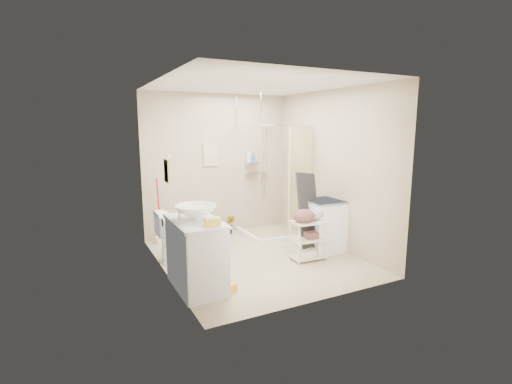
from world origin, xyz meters
TOP-DOWN VIEW (x-y plane):
  - floor at (0.00, 0.00)m, footprint 3.20×3.20m
  - ceiling at (0.00, 0.00)m, footprint 2.80×3.20m
  - wall_back at (0.00, 1.60)m, footprint 2.80×0.04m
  - wall_front at (0.00, -1.60)m, footprint 2.80×0.04m
  - wall_left at (-1.40, 0.00)m, footprint 0.04×3.20m
  - wall_right at (1.40, 0.00)m, footprint 0.04×3.20m
  - vanity at (-1.16, -0.61)m, footprint 0.56×1.00m
  - sink at (-1.13, -0.56)m, footprint 0.64×0.64m
  - counter_basket at (-1.07, -0.96)m, footprint 0.18×0.15m
  - floor_basket at (-0.87, -0.91)m, footprint 0.34×0.30m
  - toilet at (-1.04, 0.47)m, footprint 0.76×0.45m
  - mop at (-1.20, 1.44)m, footprint 0.13×0.13m
  - potted_plant_a at (-0.08, 1.46)m, footprint 0.22×0.20m
  - potted_plant_b at (0.13, 1.39)m, footprint 0.26×0.25m
  - hanging_towel at (-0.15, 1.58)m, footprint 0.28×0.03m
  - towel_ring at (-1.38, -0.20)m, footprint 0.04×0.22m
  - tp_holder at (-1.36, 0.05)m, footprint 0.08×0.12m
  - shower at (0.85, 1.05)m, footprint 1.10×1.10m
  - shampoo_bottle_a at (0.61, 1.53)m, footprint 0.11×0.11m
  - shampoo_bottle_b at (0.70, 1.52)m, footprint 0.10×0.10m
  - washing_machine at (1.14, -0.15)m, footprint 0.59×0.60m
  - laundry_rack at (0.68, -0.41)m, footprint 0.54×0.34m
  - ironing_board at (0.85, -0.14)m, footprint 0.39×0.16m

SIDE VIEW (x-z plane):
  - floor at x=0.00m, z-range 0.00..0.00m
  - floor_basket at x=-0.87m, z-range 0.00..0.15m
  - potted_plant_a at x=-0.08m, z-range 0.00..0.35m
  - potted_plant_b at x=0.13m, z-range 0.00..0.36m
  - laundry_rack at x=0.68m, z-range 0.00..0.72m
  - toilet at x=-1.04m, z-range 0.00..0.77m
  - washing_machine at x=1.14m, z-range 0.00..0.83m
  - vanity at x=-1.16m, z-range 0.00..0.88m
  - mop at x=-1.20m, z-range 0.00..1.15m
  - ironing_board at x=0.85m, z-range 0.00..1.32m
  - tp_holder at x=-1.36m, z-range 0.65..0.79m
  - counter_basket at x=-1.07m, z-range 0.88..0.97m
  - sink at x=-1.13m, z-range 0.88..1.05m
  - shower at x=0.85m, z-range 0.00..2.10m
  - wall_back at x=0.00m, z-range 0.00..2.60m
  - wall_front at x=0.00m, z-range 0.00..2.60m
  - wall_left at x=-1.40m, z-range 0.00..2.60m
  - wall_right at x=1.40m, z-range 0.00..2.60m
  - shampoo_bottle_b at x=0.70m, z-range 1.32..1.49m
  - shampoo_bottle_a at x=0.61m, z-range 1.32..1.58m
  - towel_ring at x=-1.38m, z-range 1.30..1.64m
  - hanging_towel at x=-0.15m, z-range 1.29..1.71m
  - ceiling at x=0.00m, z-range 2.58..2.62m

